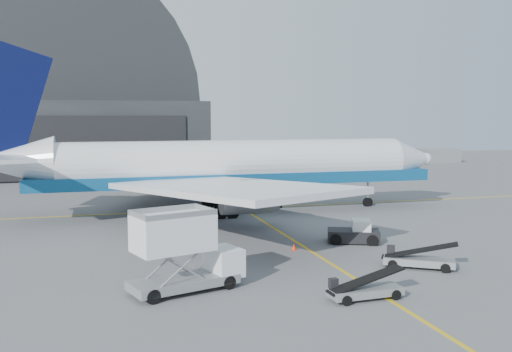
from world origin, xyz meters
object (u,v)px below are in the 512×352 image
object	(u,v)px
belt_loader_b	(418,260)
pushback_tug	(355,234)
catering_truck	(182,252)
airliner	(219,166)
belt_loader_a	(364,290)

from	to	relation	value
belt_loader_b	pushback_tug	bearing A→B (deg)	127.24
catering_truck	belt_loader_b	bearing A→B (deg)	-14.90
airliner	belt_loader_a	size ratio (longest dim) A/B	11.17
airliner	pushback_tug	world-z (taller)	airliner
airliner	pushback_tug	bearing A→B (deg)	-65.32
belt_loader_a	belt_loader_b	xyz separation A→B (m)	(6.12, 4.72, 0.05)
pushback_tug	belt_loader_a	xyz separation A→B (m)	(-5.50, -12.58, -0.18)
airliner	catering_truck	xyz separation A→B (m)	(-7.30, -24.43, -2.50)
catering_truck	belt_loader_b	size ratio (longest dim) A/B	1.50
catering_truck	pushback_tug	xyz separation A→B (m)	(14.55, 8.67, -1.52)
airliner	catering_truck	world-z (taller)	airliner
catering_truck	belt_loader_a	xyz separation A→B (m)	(9.05, -3.91, -1.70)
catering_truck	belt_loader_b	world-z (taller)	catering_truck
airliner	belt_loader_b	size ratio (longest dim) A/B	10.68
belt_loader_b	catering_truck	bearing A→B (deg)	-144.30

